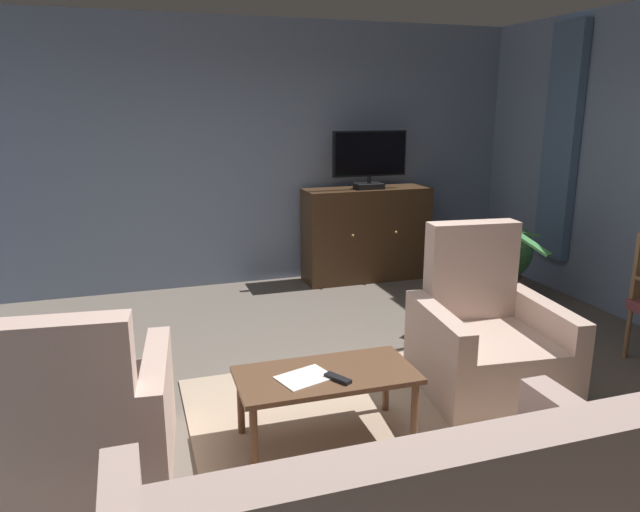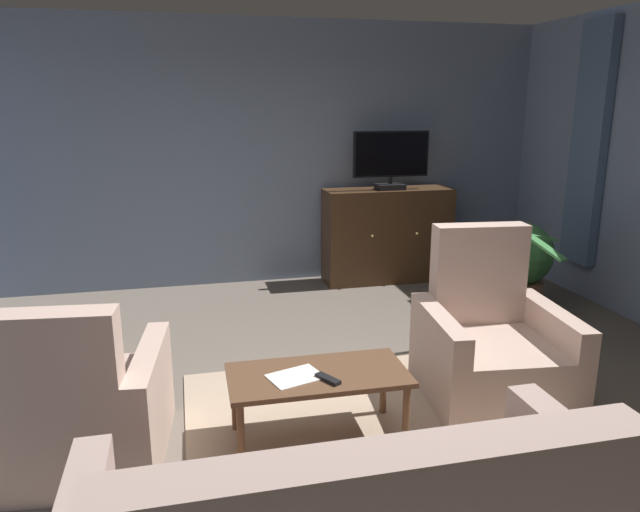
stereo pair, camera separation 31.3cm
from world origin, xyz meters
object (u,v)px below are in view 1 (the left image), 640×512
Objects in this scene: folded_newspaper at (305,377)px; armchair_beside_cabinet at (486,342)px; coffee_table at (326,381)px; tv_cabinet at (366,236)px; tv_remote at (338,378)px; cat at (95,347)px; potted_plant_on_hearth_side at (494,312)px; television at (370,158)px; potted_plant_tall_palm_by_window at (501,260)px; armchair_by_fireplace at (81,421)px.

armchair_beside_cabinet reaches higher than folded_newspaper.
tv_cabinet is at bearing 63.65° from coffee_table.
tv_cabinet reaches higher than tv_remote.
cat is (-1.40, 1.81, -0.36)m from tv_remote.
potted_plant_on_hearth_side is at bearing 52.50° from armchair_beside_cabinet.
tv_remote is 0.15× the size of armchair_beside_cabinet.
tv_cabinet is at bearing 100.35° from potted_plant_on_hearth_side.
tv_remote is at bearing -161.61° from armchair_beside_cabinet.
armchair_beside_cabinet is (1.43, 0.33, -0.10)m from folded_newspaper.
television reaches higher than potted_plant_tall_palm_by_window.
tv_cabinet is at bearing 25.42° from cat.
folded_newspaper reaches higher than cat.
armchair_beside_cabinet is (1.26, 0.42, -0.11)m from tv_remote.
potted_plant_on_hearth_side is 1.42× the size of cat.
television is 0.80× the size of coffee_table.
coffee_table is 6.23× the size of tv_remote.
folded_newspaper is 1.23m from armchair_by_fireplace.
television is 4.23m from armchair_by_fireplace.
television reaches higher than potted_plant_on_hearth_side.
tv_cabinet is 1.69× the size of television.
potted_plant_tall_palm_by_window is at bearing 35.98° from coffee_table.
armchair_by_fireplace reaches higher than coffee_table.
potted_plant_on_hearth_side is at bearing 11.11° from folded_newspaper.
armchair_by_fireplace reaches higher than folded_newspaper.
tv_remote is (-1.49, -3.12, -0.94)m from television.
armchair_by_fireplace reaches higher than potted_plant_tall_palm_by_window.
tv_remote is 0.57× the size of folded_newspaper.
armchair_by_fireplace is at bearing 175.99° from coffee_table.
television is at bearing -90.00° from tv_cabinet.
cat is at bearing 152.40° from armchair_beside_cabinet.
armchair_by_fireplace is at bearing 51.95° from tv_remote.
cat is at bearing -179.53° from potted_plant_tall_palm_by_window.
television is at bearing 123.71° from potted_plant_tall_palm_by_window.
tv_remote is (-1.49, -3.18, -0.05)m from tv_cabinet.
television is 3.42m from cat.
potted_plant_on_hearth_side is (0.36, -1.99, -0.27)m from tv_cabinet.
folded_newspaper is at bearing -54.52° from cat.
armchair_by_fireplace reaches higher than cat.
tv_cabinet is at bearing -54.67° from tv_remote.
armchair_by_fireplace is 1.16× the size of potted_plant_tall_palm_by_window.
tv_cabinet is at bearing 44.28° from folded_newspaper.
potted_plant_on_hearth_side is at bearing -79.65° from tv_cabinet.
television reaches higher than armchair_beside_cabinet.
potted_plant_tall_palm_by_window reaches higher than coffee_table.
coffee_table is 2.94m from potted_plant_tall_palm_by_window.
folded_newspaper is (-1.66, -3.04, -0.94)m from television.
television is at bearing 63.25° from coffee_table.
armchair_beside_cabinet reaches higher than armchair_by_fireplace.
potted_plant_tall_palm_by_window is at bearing -57.35° from tv_cabinet.
potted_plant_tall_palm_by_window is (2.52, 1.75, 0.05)m from folded_newspaper.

